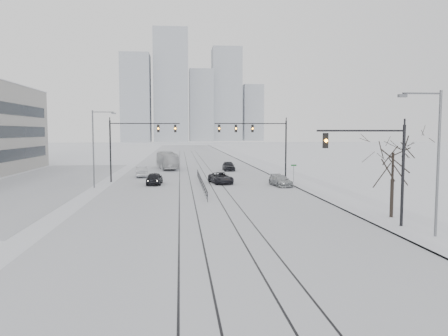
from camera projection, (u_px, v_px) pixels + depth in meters
ground at (230, 259)px, 22.40m from camera, size 500.00×500.00×0.00m
road at (194, 166)px, 81.89m from camera, size 22.00×260.00×0.02m
sidewalk_east at (264, 166)px, 83.24m from camera, size 5.00×260.00×0.16m
curb at (252, 166)px, 82.99m from camera, size 0.10×260.00×0.12m
parking_strip at (41, 183)px, 55.11m from camera, size 14.00×60.00×0.03m
tram_rails at (198, 178)px, 62.06m from camera, size 5.30×180.00×0.01m
skyline at (191, 96)px, 291.66m from camera, size 96.00×48.00×72.00m
traffic_mast_near at (380, 161)px, 29.05m from camera, size 6.10×0.37×7.00m
traffic_mast_ne at (261, 138)px, 57.44m from camera, size 9.60×0.37×8.00m
traffic_mast_nw at (133, 139)px, 56.78m from camera, size 9.10×0.37×8.00m
street_light_east at (434, 154)px, 26.21m from camera, size 2.73×0.25×9.00m
street_light_west at (96, 143)px, 50.50m from camera, size 2.73×0.25×9.00m
bare_tree at (393, 159)px, 32.27m from camera, size 4.40×4.40×6.10m
median_fence at (201, 182)px, 52.10m from camera, size 0.06×24.00×1.00m
street_sign at (294, 171)px, 55.18m from camera, size 0.70×0.06×2.40m
sedan_sb_inner at (154, 178)px, 53.93m from camera, size 2.00×4.57×1.53m
sedan_sb_outer at (142, 172)px, 62.95m from camera, size 2.18×4.77×1.52m
sedan_nb_front at (221, 178)px, 55.02m from camera, size 3.19×5.33×1.39m
sedan_nb_right at (281, 181)px, 52.37m from camera, size 2.46×4.75×1.32m
sedan_nb_far at (229, 166)px, 73.14m from camera, size 1.90×4.63×1.57m
box_truck at (167, 161)px, 76.25m from camera, size 4.23×10.93×2.97m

